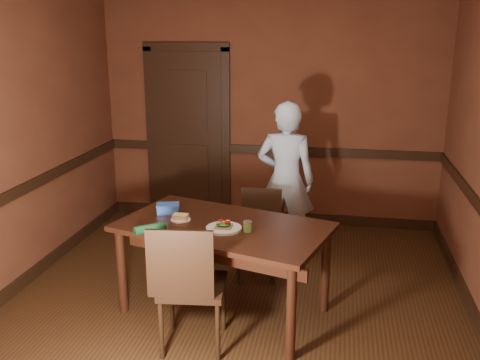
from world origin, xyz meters
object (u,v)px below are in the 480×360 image
(dining_table, at_px, (224,269))
(sandwich_plate, at_px, (224,227))
(person, at_px, (286,180))
(chair_near, at_px, (193,284))
(chair_far, at_px, (257,235))
(sauce_jar, at_px, (248,226))
(food_tub, at_px, (168,208))
(cheese_saucer, at_px, (181,218))

(dining_table, distance_m, sandwich_plate, 0.43)
(dining_table, distance_m, person, 1.40)
(chair_near, bearing_deg, chair_far, -110.10)
(chair_far, bearing_deg, sauce_jar, -90.33)
(dining_table, xyz_separation_m, chair_near, (-0.12, -0.52, 0.11))
(chair_near, distance_m, food_tub, 0.88)
(chair_near, relative_size, person, 0.62)
(sauce_jar, height_order, cheese_saucer, sauce_jar)
(cheese_saucer, xyz_separation_m, food_tub, (-0.16, 0.16, 0.02))
(cheese_saucer, bearing_deg, person, 59.38)
(chair_far, height_order, cheese_saucer, same)
(chair_far, bearing_deg, cheese_saucer, -131.95)
(person, distance_m, sauce_jar, 1.41)
(dining_table, xyz_separation_m, food_tub, (-0.53, 0.19, 0.43))
(person, relative_size, cheese_saucer, 9.89)
(sandwich_plate, xyz_separation_m, sauce_jar, (0.19, -0.01, 0.02))
(chair_far, height_order, sandwich_plate, sandwich_plate)
(chair_near, xyz_separation_m, food_tub, (-0.41, 0.71, 0.32))
(sauce_jar, height_order, food_tub, sauce_jar)
(chair_near, distance_m, person, 1.89)
(chair_near, relative_size, sauce_jar, 11.92)
(chair_far, distance_m, sauce_jar, 0.93)
(person, height_order, cheese_saucer, person)
(dining_table, height_order, chair_near, chair_near)
(dining_table, height_order, sauce_jar, sauce_jar)
(sauce_jar, bearing_deg, person, 83.79)
(chair_near, bearing_deg, sauce_jar, -136.78)
(dining_table, xyz_separation_m, chair_far, (0.17, 0.72, 0.03))
(person, relative_size, food_tub, 7.31)
(chair_near, relative_size, cheese_saucer, 6.09)
(sauce_jar, xyz_separation_m, food_tub, (-0.75, 0.30, -0.00))
(chair_far, relative_size, sandwich_plate, 2.95)
(sandwich_plate, bearing_deg, dining_table, 104.40)
(sauce_jar, bearing_deg, dining_table, 152.61)
(dining_table, height_order, person, person)
(person, relative_size, sauce_jar, 19.35)
(sauce_jar, bearing_deg, chair_near, -129.92)
(sandwich_plate, distance_m, sauce_jar, 0.19)
(sauce_jar, relative_size, food_tub, 0.38)
(dining_table, height_order, cheese_saucer, cheese_saucer)
(person, bearing_deg, chair_far, 73.08)
(person, bearing_deg, sandwich_plate, 78.61)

